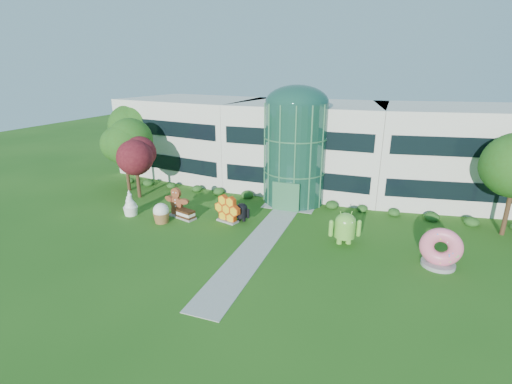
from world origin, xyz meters
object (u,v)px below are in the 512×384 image
at_px(donut, 441,247).
at_px(gingerbread, 177,202).
at_px(android_green, 345,226).
at_px(android_black, 242,211).

relative_size(donut, gingerbread, 0.98).
bearing_deg(android_green, android_black, 150.55).
height_order(android_green, donut, android_green).
relative_size(android_black, donut, 0.67).
height_order(android_black, donut, donut).
distance_m(android_green, donut, 6.63).
bearing_deg(android_green, gingerbread, 157.49).
bearing_deg(donut, gingerbread, -178.64).
height_order(donut, gingerbread, donut).
xyz_separation_m(android_black, gingerbread, (-6.02, -0.91, 0.40)).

